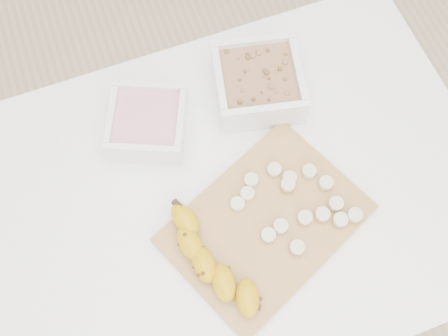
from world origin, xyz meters
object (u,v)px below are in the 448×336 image
object	(u,v)px
bowl_yogurt	(148,123)
cutting_board	(266,223)
bowl_granola	(258,83)
table	(229,208)
banana	(214,263)

from	to	relation	value
bowl_yogurt	cutting_board	size ratio (longest dim) A/B	0.55
bowl_granola	cutting_board	world-z (taller)	bowl_granola
table	banana	bearing A→B (deg)	-122.17
bowl_granola	bowl_yogurt	bearing A→B (deg)	-178.87
bowl_yogurt	bowl_granola	world-z (taller)	bowl_granola
table	bowl_granola	size ratio (longest dim) A/B	5.01
cutting_board	banana	distance (m)	0.12
table	bowl_granola	bearing A→B (deg)	54.77
table	banana	size ratio (longest dim) A/B	4.35
bowl_yogurt	cutting_board	bearing A→B (deg)	-61.35
bowl_granola	banana	distance (m)	0.36
bowl_granola	banana	size ratio (longest dim) A/B	0.87
bowl_yogurt	bowl_granola	bearing A→B (deg)	1.13
table	bowl_granola	xyz separation A→B (m)	(0.13, 0.18, 0.14)
bowl_granola	banana	world-z (taller)	bowl_granola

